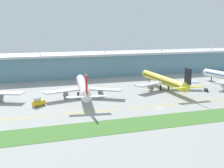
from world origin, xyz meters
name	(u,v)px	position (x,y,z in m)	size (l,w,h in m)	color
ground_plane	(159,108)	(0.00, 0.00, 0.00)	(600.00, 600.00, 0.00)	#9E9E99
terminal_building	(103,64)	(0.00, 112.41, 10.36)	(288.00, 34.00, 29.32)	#6693A8
airliner_near_middle	(83,87)	(-34.71, 35.66, 6.45)	(48.33, 66.11, 18.90)	white
airliner_far_middle	(164,80)	(23.97, 40.80, 6.45)	(48.79, 67.67, 18.90)	yellow
taxiway_stripe_west	(23,118)	(-71.00, 3.97, 0.02)	(28.00, 0.70, 0.04)	yellow
taxiway_stripe_mid_west	(91,112)	(-37.00, 3.97, 0.02)	(28.00, 0.70, 0.04)	yellow
taxiway_stripe_centre	(151,106)	(-3.00, 3.97, 0.02)	(28.00, 0.70, 0.04)	yellow
taxiway_stripe_mid_east	(204,101)	(31.00, 3.97, 0.02)	(28.00, 0.70, 0.04)	yellow
grass_verge	(179,119)	(0.00, -20.19, 0.05)	(300.00, 18.00, 0.10)	#477A33
pushback_tug	(206,90)	(48.80, 26.37, 1.10)	(4.23, 5.01, 1.85)	#333842
fuel_truck	(38,102)	(-62.57, 23.34, 2.26)	(7.47, 6.07, 4.95)	gold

